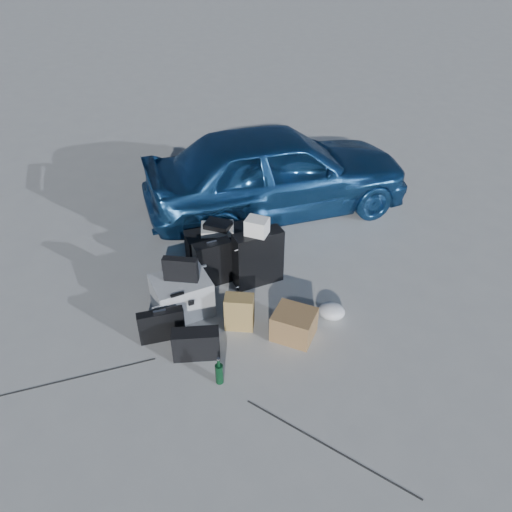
{
  "coord_description": "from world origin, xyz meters",
  "views": [
    {
      "loc": [
        0.29,
        -3.6,
        3.64
      ],
      "look_at": [
        0.34,
        0.85,
        0.46
      ],
      "focal_mm": 35.0,
      "sensor_mm": 36.0,
      "label": 1
    }
  ],
  "objects_px": {
    "suitcase_right": "(258,258)",
    "briefcase": "(162,325)",
    "car": "(277,170)",
    "suitcase_left": "(213,263)",
    "pelican_case": "(182,295)",
    "duffel_bag": "(218,245)",
    "green_bottle": "(219,371)",
    "cardboard_box": "(294,325)"
  },
  "relations": [
    {
      "from": "pelican_case",
      "to": "green_bottle",
      "type": "xyz_separation_m",
      "value": [
        0.44,
        -1.0,
        -0.06
      ]
    },
    {
      "from": "pelican_case",
      "to": "suitcase_right",
      "type": "relative_size",
      "value": 0.86
    },
    {
      "from": "suitcase_left",
      "to": "cardboard_box",
      "type": "distance_m",
      "value": 1.24
    },
    {
      "from": "duffel_bag",
      "to": "suitcase_left",
      "type": "bearing_deg",
      "value": -111.69
    },
    {
      "from": "briefcase",
      "to": "cardboard_box",
      "type": "relative_size",
      "value": 1.14
    },
    {
      "from": "suitcase_left",
      "to": "cardboard_box",
      "type": "bearing_deg",
      "value": -69.08
    },
    {
      "from": "pelican_case",
      "to": "briefcase",
      "type": "relative_size",
      "value": 1.26
    },
    {
      "from": "briefcase",
      "to": "duffel_bag",
      "type": "distance_m",
      "value": 1.48
    },
    {
      "from": "suitcase_left",
      "to": "suitcase_right",
      "type": "xyz_separation_m",
      "value": [
        0.51,
        0.01,
        0.06
      ]
    },
    {
      "from": "duffel_bag",
      "to": "green_bottle",
      "type": "xyz_separation_m",
      "value": [
        0.1,
        -1.97,
        -0.05
      ]
    },
    {
      "from": "duffel_bag",
      "to": "green_bottle",
      "type": "bearing_deg",
      "value": -104.8
    },
    {
      "from": "car",
      "to": "cardboard_box",
      "type": "height_order",
      "value": "car"
    },
    {
      "from": "car",
      "to": "briefcase",
      "type": "distance_m",
      "value": 2.91
    },
    {
      "from": "briefcase",
      "to": "suitcase_right",
      "type": "relative_size",
      "value": 0.68
    },
    {
      "from": "suitcase_left",
      "to": "suitcase_right",
      "type": "height_order",
      "value": "suitcase_right"
    },
    {
      "from": "car",
      "to": "duffel_bag",
      "type": "xyz_separation_m",
      "value": [
        -0.77,
        -1.19,
        -0.43
      ]
    },
    {
      "from": "green_bottle",
      "to": "briefcase",
      "type": "bearing_deg",
      "value": 136.49
    },
    {
      "from": "briefcase",
      "to": "suitcase_left",
      "type": "xyz_separation_m",
      "value": [
        0.47,
        0.91,
        0.1
      ]
    },
    {
      "from": "car",
      "to": "suitcase_left",
      "type": "height_order",
      "value": "car"
    },
    {
      "from": "pelican_case",
      "to": "briefcase",
      "type": "bearing_deg",
      "value": -135.29
    },
    {
      "from": "briefcase",
      "to": "pelican_case",
      "type": "bearing_deg",
      "value": 54.5
    },
    {
      "from": "suitcase_left",
      "to": "cardboard_box",
      "type": "relative_size",
      "value": 1.38
    },
    {
      "from": "pelican_case",
      "to": "duffel_bag",
      "type": "height_order",
      "value": "pelican_case"
    },
    {
      "from": "suitcase_right",
      "to": "briefcase",
      "type": "bearing_deg",
      "value": -160.53
    },
    {
      "from": "suitcase_left",
      "to": "pelican_case",
      "type": "bearing_deg",
      "value": -146.04
    },
    {
      "from": "car",
      "to": "suitcase_right",
      "type": "bearing_deg",
      "value": 153.03
    },
    {
      "from": "pelican_case",
      "to": "duffel_bag",
      "type": "relative_size",
      "value": 0.75
    },
    {
      "from": "car",
      "to": "pelican_case",
      "type": "height_order",
      "value": "car"
    },
    {
      "from": "briefcase",
      "to": "suitcase_left",
      "type": "bearing_deg",
      "value": 47.72
    },
    {
      "from": "duffel_bag",
      "to": "briefcase",
      "type": "bearing_deg",
      "value": -127.51
    },
    {
      "from": "car",
      "to": "suitcase_left",
      "type": "relative_size",
      "value": 6.56
    },
    {
      "from": "car",
      "to": "pelican_case",
      "type": "distance_m",
      "value": 2.46
    },
    {
      "from": "car",
      "to": "cardboard_box",
      "type": "bearing_deg",
      "value": 164.24
    },
    {
      "from": "briefcase",
      "to": "green_bottle",
      "type": "height_order",
      "value": "briefcase"
    },
    {
      "from": "pelican_case",
      "to": "cardboard_box",
      "type": "bearing_deg",
      "value": -43.75
    },
    {
      "from": "pelican_case",
      "to": "car",
      "type": "bearing_deg",
      "value": 37.92
    },
    {
      "from": "car",
      "to": "suitcase_left",
      "type": "distance_m",
      "value": 1.89
    },
    {
      "from": "pelican_case",
      "to": "green_bottle",
      "type": "height_order",
      "value": "pelican_case"
    },
    {
      "from": "briefcase",
      "to": "cardboard_box",
      "type": "bearing_deg",
      "value": -13.96
    },
    {
      "from": "suitcase_right",
      "to": "duffel_bag",
      "type": "bearing_deg",
      "value": 111.68
    },
    {
      "from": "suitcase_left",
      "to": "green_bottle",
      "type": "bearing_deg",
      "value": -108.22
    },
    {
      "from": "cardboard_box",
      "to": "briefcase",
      "type": "bearing_deg",
      "value": -178.85
    }
  ]
}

